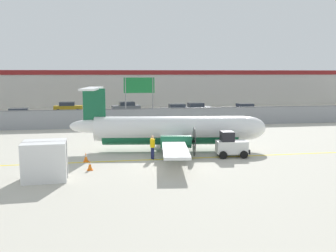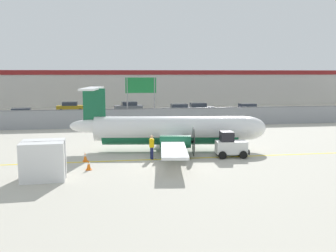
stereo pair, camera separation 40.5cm
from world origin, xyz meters
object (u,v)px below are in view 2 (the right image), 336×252
at_px(baggage_tug, 230,145).
at_px(parked_car_0, 22,114).
at_px(cargo_container, 43,160).
at_px(highway_sign, 141,89).
at_px(parked_car_4, 178,110).
at_px(commuter_airplane, 174,130).
at_px(traffic_cone_near_left, 85,157).
at_px(ground_crew_worker, 152,146).
at_px(parked_car_3, 129,107).
at_px(parked_car_5, 199,108).
at_px(parked_car_1, 71,107).
at_px(parked_car_6, 248,109).
at_px(parked_car_2, 94,113).
at_px(traffic_cone_near_right, 89,165).

height_order(baggage_tug, parked_car_0, baggage_tug).
xyz_separation_m(cargo_container, highway_sign, (7.48, 22.14, 3.04)).
bearing_deg(parked_car_4, cargo_container, 64.69).
xyz_separation_m(baggage_tug, parked_car_0, (-19.29, 23.21, 0.04)).
xyz_separation_m(commuter_airplane, traffic_cone_near_left, (-6.62, -2.70, -1.29)).
relative_size(ground_crew_worker, parked_car_3, 0.39).
bearing_deg(commuter_airplane, ground_crew_worker, -119.21).
distance_m(traffic_cone_near_left, parked_car_0, 24.69).
relative_size(parked_car_3, parked_car_5, 1.02).
xyz_separation_m(baggage_tug, parked_car_1, (-14.31, 32.62, 0.04)).
xyz_separation_m(cargo_container, parked_car_6, (23.37, 29.06, -0.21)).
height_order(baggage_tug, parked_car_3, baggage_tug).
bearing_deg(parked_car_3, commuter_airplane, 88.41).
xyz_separation_m(parked_car_3, parked_car_5, (10.02, -3.71, 0.00)).
xyz_separation_m(ground_crew_worker, traffic_cone_near_left, (-4.60, -0.02, -0.64)).
bearing_deg(parked_car_4, ground_crew_worker, 74.25).
height_order(parked_car_2, parked_car_3, same).
height_order(ground_crew_worker, parked_car_1, same).
xyz_separation_m(parked_car_2, parked_car_4, (11.60, 2.48, 0.00)).
height_order(parked_car_0, parked_car_1, same).
bearing_deg(highway_sign, traffic_cone_near_right, -103.90).
relative_size(cargo_container, highway_sign, 0.45).
bearing_deg(parked_car_1, parked_car_0, -118.11).
xyz_separation_m(parked_car_1, parked_car_5, (18.68, -4.98, 0.00)).
xyz_separation_m(parked_car_1, highway_sign, (9.45, -14.23, 3.24)).
xyz_separation_m(traffic_cone_near_right, parked_car_6, (20.95, 27.39, 0.58)).
height_order(commuter_airplane, parked_car_6, commuter_airplane).
bearing_deg(commuter_airplane, parked_car_3, 101.79).
distance_m(baggage_tug, parked_car_4, 26.26).
bearing_deg(parked_car_2, parked_car_1, -74.04).
relative_size(parked_car_0, parked_car_2, 0.99).
relative_size(parked_car_6, highway_sign, 0.77).
bearing_deg(highway_sign, cargo_container, -108.68).
distance_m(ground_crew_worker, parked_car_1, 33.50).
distance_m(traffic_cone_near_left, parked_car_5, 31.08).
height_order(parked_car_0, highway_sign, highway_sign).
relative_size(ground_crew_worker, parked_car_4, 0.40).
bearing_deg(traffic_cone_near_left, baggage_tug, -1.31).
relative_size(commuter_airplane, parked_car_6, 3.79).
relative_size(traffic_cone_near_left, parked_car_6, 0.15).
distance_m(ground_crew_worker, cargo_container, 7.78).
bearing_deg(traffic_cone_near_right, parked_car_4, 68.77).
relative_size(cargo_container, traffic_cone_near_right, 3.88).
height_order(commuter_airplane, traffic_cone_near_left, commuter_airplane).
relative_size(ground_crew_worker, cargo_container, 0.68).
bearing_deg(parked_car_1, cargo_container, -87.16).
bearing_deg(highway_sign, parked_car_0, 161.53).
bearing_deg(traffic_cone_near_left, parked_car_3, 81.54).
bearing_deg(parked_car_4, baggage_tug, 86.47).
distance_m(commuter_airplane, baggage_tug, 4.75).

